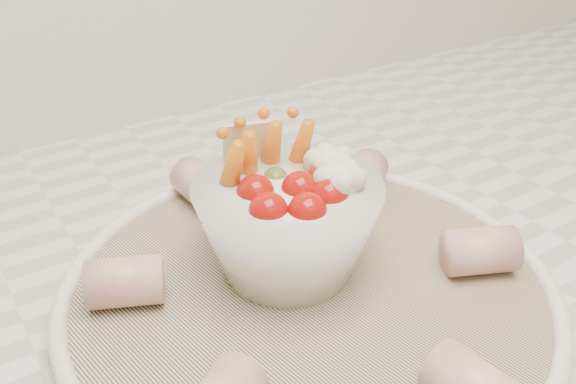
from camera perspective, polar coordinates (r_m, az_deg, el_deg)
serving_platter at (r=0.46m, az=1.81°, el=-8.66°), size 0.40×0.40×0.02m
veggie_bowl at (r=0.45m, az=0.07°, el=-2.54°), size 0.13×0.13×0.11m
cured_meat_rolls at (r=0.44m, az=1.85°, el=-6.56°), size 0.28×0.33×0.03m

